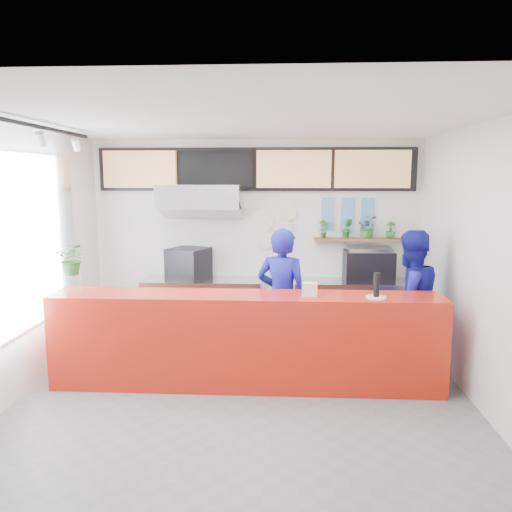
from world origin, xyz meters
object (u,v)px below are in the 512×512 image
at_px(panini_oven, 189,264).
at_px(pepper_mill, 377,285).
at_px(espresso_machine, 368,266).
at_px(staff_right, 409,301).
at_px(service_counter, 246,340).
at_px(staff_center, 282,299).

bearing_deg(panini_oven, pepper_mill, -14.42).
distance_m(panini_oven, pepper_mill, 3.11).
xyz_separation_m(panini_oven, pepper_mill, (2.47, -1.90, 0.11)).
bearing_deg(espresso_machine, staff_right, -75.34).
bearing_deg(espresso_machine, pepper_mill, -97.27).
relative_size(staff_right, pepper_mill, 6.63).
height_order(service_counter, pepper_mill, pepper_mill).
bearing_deg(service_counter, espresso_machine, 46.78).
distance_m(service_counter, pepper_mill, 1.62).
height_order(panini_oven, pepper_mill, pepper_mill).
relative_size(espresso_machine, staff_center, 0.39).
bearing_deg(pepper_mill, espresso_machine, 83.08).
relative_size(panini_oven, staff_center, 0.29).
height_order(service_counter, panini_oven, panini_oven).
bearing_deg(pepper_mill, service_counter, 176.21).
distance_m(staff_right, pepper_mill, 0.97).
xyz_separation_m(panini_oven, staff_center, (1.42, -1.22, -0.23)).
height_order(espresso_machine, staff_right, staff_right).
xyz_separation_m(service_counter, panini_oven, (-1.00, 1.80, 0.59)).
height_order(service_counter, staff_center, staff_center).
xyz_separation_m(staff_center, staff_right, (1.59, 0.04, -0.01)).
bearing_deg(staff_center, pepper_mill, 165.30).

